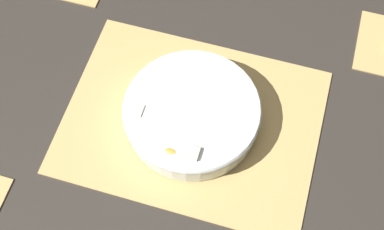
{
  "coord_description": "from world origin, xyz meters",
  "views": [
    {
      "loc": [
        0.13,
        -0.43,
        0.89
      ],
      "look_at": [
        0.0,
        0.0,
        0.03
      ],
      "focal_mm": 50.0,
      "sensor_mm": 36.0,
      "label": 1
    }
  ],
  "objects": [
    {
      "name": "ground_plane",
      "position": [
        0.0,
        0.0,
        0.0
      ],
      "size": [
        6.0,
        6.0,
        0.0
      ],
      "primitive_type": "plane",
      "color": "#2D2823"
    },
    {
      "name": "bamboo_mat_center",
      "position": [
        0.0,
        0.0,
        0.0
      ],
      "size": [
        0.47,
        0.35,
        0.01
      ],
      "color": "tan",
      "rests_on": "ground_plane"
    },
    {
      "name": "fruit_salad_bowl",
      "position": [
        -0.0,
        -0.0,
        0.04
      ],
      "size": [
        0.25,
        0.25,
        0.06
      ],
      "color": "silver",
      "rests_on": "bamboo_mat_center"
    }
  ]
}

